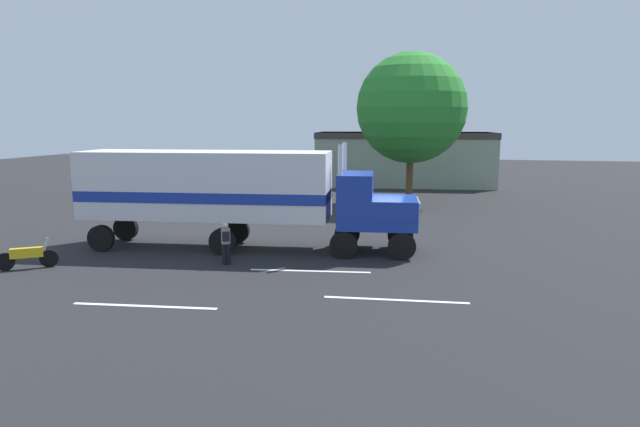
{
  "coord_description": "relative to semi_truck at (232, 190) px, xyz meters",
  "views": [
    {
      "loc": [
        2.49,
        -21.94,
        5.35
      ],
      "look_at": [
        -2.1,
        -0.36,
        1.6
      ],
      "focal_mm": 30.18,
      "sensor_mm": 36.0,
      "label": 1
    }
  ],
  "objects": [
    {
      "name": "person_bystander",
      "position": [
        0.73,
        -2.57,
        -1.63
      ],
      "size": [
        0.4,
        0.48,
        1.63
      ],
      "color": "black",
      "rests_on": "ground_plane"
    },
    {
      "name": "lane_stripe_mid",
      "position": [
        7.34,
        -5.41,
        -2.52
      ],
      "size": [
        4.4,
        0.46,
        0.01
      ],
      "primitive_type": "cube",
      "rotation": [
        0.0,
        0.0,
        0.07
      ],
      "color": "silver",
      "rests_on": "ground_plane"
    },
    {
      "name": "semi_truck",
      "position": [
        0.0,
        0.0,
        0.0
      ],
      "size": [
        14.34,
        4.08,
        4.5
      ],
      "color": "#193399",
      "rests_on": "ground_plane"
    },
    {
      "name": "lane_stripe_near",
      "position": [
        4.05,
        -2.8,
        -2.52
      ],
      "size": [
        4.39,
        0.66,
        0.01
      ],
      "primitive_type": "cube",
      "rotation": [
        0.0,
        0.0,
        0.12
      ],
      "color": "silver",
      "rests_on": "ground_plane"
    },
    {
      "name": "tree_left",
      "position": [
        6.77,
        14.4,
        3.72
      ],
      "size": [
        7.1,
        7.1,
        9.81
      ],
      "color": "brown",
      "rests_on": "ground_plane"
    },
    {
      "name": "building_backdrop",
      "position": [
        5.76,
        25.63,
        -0.06
      ],
      "size": [
        15.33,
        7.43,
        4.51
      ],
      "color": "gray",
      "rests_on": "ground_plane"
    },
    {
      "name": "motorcycle",
      "position": [
        -6.24,
        -4.64,
        -2.04
      ],
      "size": [
        1.83,
        1.23,
        1.12
      ],
      "color": "black",
      "rests_on": "ground_plane"
    },
    {
      "name": "lane_stripe_far",
      "position": [
        0.12,
        -7.51,
        -2.52
      ],
      "size": [
        4.39,
        0.59,
        0.01
      ],
      "primitive_type": "cube",
      "rotation": [
        0.0,
        0.0,
        0.1
      ],
      "color": "silver",
      "rests_on": "ground_plane"
    },
    {
      "name": "parked_car",
      "position": [
        -6.03,
        11.98,
        -1.72
      ],
      "size": [
        4.58,
        2.31,
        1.57
      ],
      "color": "#234C8C",
      "rests_on": "ground_plane"
    },
    {
      "name": "ground_plane",
      "position": [
        5.85,
        0.7,
        -2.52
      ],
      "size": [
        120.0,
        120.0,
        0.0
      ],
      "primitive_type": "plane",
      "color": "#232326"
    }
  ]
}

